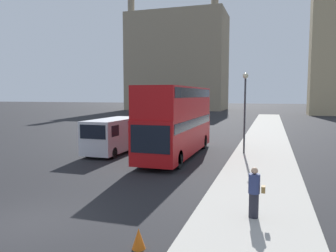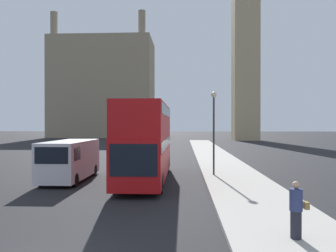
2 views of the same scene
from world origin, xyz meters
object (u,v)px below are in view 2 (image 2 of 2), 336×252
at_px(pedestrian, 296,210).
at_px(street_lamp, 214,120).
at_px(red_double_decker_bus, 146,139).
at_px(white_van, 70,159).

bearing_deg(pedestrian, street_lamp, 96.05).
height_order(red_double_decker_bus, street_lamp, street_lamp).
bearing_deg(street_lamp, white_van, -168.40).
distance_m(white_van, pedestrian, 13.97).
xyz_separation_m(red_double_decker_bus, street_lamp, (4.13, 1.66, 1.16)).
bearing_deg(red_double_decker_bus, pedestrian, -61.70).
bearing_deg(red_double_decker_bus, white_van, -178.39).
xyz_separation_m(white_van, pedestrian, (9.93, -9.83, -0.32)).
bearing_deg(red_double_decker_bus, street_lamp, 21.86).
height_order(white_van, pedestrian, white_van).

